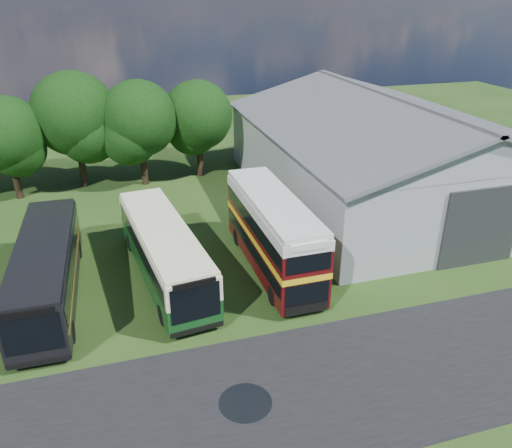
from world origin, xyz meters
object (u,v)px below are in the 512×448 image
object	(u,v)px
storage_shed	(382,145)
bus_maroon_double	(273,234)
bus_dark_single	(47,269)
bus_green_single	(164,251)

from	to	relation	value
storage_shed	bus_maroon_double	bearing A→B (deg)	-143.24
storage_shed	bus_dark_single	bearing A→B (deg)	-160.88
storage_shed	bus_maroon_double	size ratio (longest dim) A/B	2.31
bus_dark_single	bus_green_single	bearing A→B (deg)	3.22
bus_green_single	bus_dark_single	distance (m)	6.27
bus_maroon_double	bus_dark_single	world-z (taller)	bus_maroon_double
bus_green_single	bus_dark_single	world-z (taller)	bus_dark_single
bus_green_single	bus_dark_single	bearing A→B (deg)	175.28
bus_green_single	bus_maroon_double	xyz separation A→B (m)	(6.29, -0.69, 0.52)
storage_shed	bus_green_single	size ratio (longest dim) A/B	2.01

